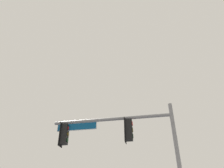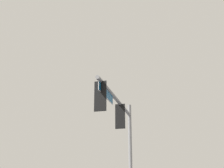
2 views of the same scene
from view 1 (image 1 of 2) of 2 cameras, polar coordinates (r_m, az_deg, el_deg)
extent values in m
cylinder|color=gray|center=(11.86, -0.34, -9.19)|extent=(6.24, 1.58, 0.17)
cube|color=black|center=(11.51, 3.46, -11.98)|extent=(0.14, 0.51, 1.30)
cube|color=black|center=(11.48, 4.42, -11.91)|extent=(0.42, 0.39, 1.10)
cylinder|color=black|center=(11.70, 4.30, -9.09)|extent=(0.04, 0.04, 0.12)
cylinder|color=red|center=(11.58, 5.35, -10.29)|extent=(0.08, 0.22, 0.22)
cylinder|color=#392D05|center=(11.46, 5.43, -11.82)|extent=(0.08, 0.22, 0.22)
cylinder|color=black|center=(11.36, 5.52, -13.39)|extent=(0.08, 0.22, 0.22)
cube|color=black|center=(12.44, -13.11, -12.76)|extent=(0.14, 0.51, 1.30)
cube|color=black|center=(12.37, -12.29, -12.74)|extent=(0.42, 0.39, 1.10)
cylinder|color=black|center=(12.57, -11.97, -10.12)|extent=(0.04, 0.04, 0.12)
cylinder|color=red|center=(12.40, -11.24, -11.28)|extent=(0.08, 0.22, 0.22)
cylinder|color=#392D05|center=(12.29, -11.40, -12.72)|extent=(0.08, 0.22, 0.22)
cylinder|color=black|center=(12.19, -11.57, -14.19)|extent=(0.08, 0.22, 0.22)
cube|color=#0A4C7F|center=(12.26, -9.19, -10.96)|extent=(2.14, 0.53, 0.37)
cube|color=white|center=(12.26, -9.19, -10.96)|extent=(2.20, 0.52, 0.43)
camera|label=2|loc=(18.08, -59.69, -17.54)|focal=50.00mm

